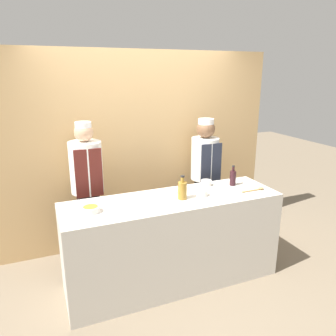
{
  "coord_description": "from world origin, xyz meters",
  "views": [
    {
      "loc": [
        -1.2,
        -2.78,
        2.14
      ],
      "look_at": [
        0.0,
        0.13,
        1.22
      ],
      "focal_mm": 35.0,
      "sensor_mm": 36.0,
      "label": 1
    }
  ],
  "objects_px": {
    "bottle_wine": "(233,178)",
    "cutting_board": "(144,201)",
    "sauce_bowl_red": "(206,183)",
    "sauce_bowl_purple": "(202,193)",
    "wooden_spoon": "(256,189)",
    "chef_right": "(204,176)",
    "sauce_bowl_white": "(178,191)",
    "sauce_bowl_yellow": "(91,209)",
    "bottle_vinegar": "(182,190)",
    "chef_left": "(88,190)"
  },
  "relations": [
    {
      "from": "bottle_vinegar",
      "to": "chef_right",
      "type": "distance_m",
      "value": 0.99
    },
    {
      "from": "sauce_bowl_yellow",
      "to": "cutting_board",
      "type": "distance_m",
      "value": 0.52
    },
    {
      "from": "sauce_bowl_red",
      "to": "bottle_vinegar",
      "type": "relative_size",
      "value": 0.48
    },
    {
      "from": "wooden_spoon",
      "to": "chef_left",
      "type": "distance_m",
      "value": 1.82
    },
    {
      "from": "bottle_vinegar",
      "to": "chef_left",
      "type": "height_order",
      "value": "chef_left"
    },
    {
      "from": "sauce_bowl_white",
      "to": "wooden_spoon",
      "type": "relative_size",
      "value": 0.45
    },
    {
      "from": "sauce_bowl_white",
      "to": "chef_right",
      "type": "xyz_separation_m",
      "value": [
        0.63,
        0.59,
        -0.09
      ]
    },
    {
      "from": "cutting_board",
      "to": "bottle_vinegar",
      "type": "xyz_separation_m",
      "value": [
        0.38,
        -0.07,
        0.08
      ]
    },
    {
      "from": "sauce_bowl_red",
      "to": "wooden_spoon",
      "type": "height_order",
      "value": "sauce_bowl_red"
    },
    {
      "from": "sauce_bowl_yellow",
      "to": "chef_right",
      "type": "bearing_deg",
      "value": 24.77
    },
    {
      "from": "wooden_spoon",
      "to": "chef_left",
      "type": "relative_size",
      "value": 0.17
    },
    {
      "from": "chef_left",
      "to": "chef_right",
      "type": "bearing_deg",
      "value": 0.01
    },
    {
      "from": "chef_right",
      "to": "sauce_bowl_yellow",
      "type": "bearing_deg",
      "value": -155.23
    },
    {
      "from": "sauce_bowl_yellow",
      "to": "sauce_bowl_red",
      "type": "height_order",
      "value": "sauce_bowl_red"
    },
    {
      "from": "sauce_bowl_red",
      "to": "chef_right",
      "type": "bearing_deg",
      "value": 63.43
    },
    {
      "from": "sauce_bowl_yellow",
      "to": "sauce_bowl_purple",
      "type": "distance_m",
      "value": 1.11
    },
    {
      "from": "sauce_bowl_white",
      "to": "sauce_bowl_red",
      "type": "bearing_deg",
      "value": 17.66
    },
    {
      "from": "sauce_bowl_yellow",
      "to": "wooden_spoon",
      "type": "relative_size",
      "value": 0.59
    },
    {
      "from": "sauce_bowl_yellow",
      "to": "bottle_vinegar",
      "type": "bearing_deg",
      "value": -1.21
    },
    {
      "from": "chef_left",
      "to": "sauce_bowl_white",
      "type": "bearing_deg",
      "value": -35.77
    },
    {
      "from": "bottle_vinegar",
      "to": "wooden_spoon",
      "type": "height_order",
      "value": "bottle_vinegar"
    },
    {
      "from": "sauce_bowl_yellow",
      "to": "chef_right",
      "type": "relative_size",
      "value": 0.1
    },
    {
      "from": "sauce_bowl_purple",
      "to": "sauce_bowl_yellow",
      "type": "bearing_deg",
      "value": 179.44
    },
    {
      "from": "sauce_bowl_purple",
      "to": "sauce_bowl_white",
      "type": "height_order",
      "value": "sauce_bowl_purple"
    },
    {
      "from": "sauce_bowl_red",
      "to": "sauce_bowl_purple",
      "type": "xyz_separation_m",
      "value": [
        -0.2,
        -0.26,
        -0.0
      ]
    },
    {
      "from": "bottle_wine",
      "to": "wooden_spoon",
      "type": "xyz_separation_m",
      "value": [
        0.14,
        -0.24,
        -0.08
      ]
    },
    {
      "from": "sauce_bowl_purple",
      "to": "cutting_board",
      "type": "bearing_deg",
      "value": 174.28
    },
    {
      "from": "sauce_bowl_red",
      "to": "bottle_wine",
      "type": "height_order",
      "value": "bottle_wine"
    },
    {
      "from": "cutting_board",
      "to": "chef_left",
      "type": "xyz_separation_m",
      "value": [
        -0.43,
        0.66,
        -0.05
      ]
    },
    {
      "from": "sauce_bowl_purple",
      "to": "sauce_bowl_red",
      "type": "bearing_deg",
      "value": 52.76
    },
    {
      "from": "sauce_bowl_red",
      "to": "chef_left",
      "type": "bearing_deg",
      "value": 159.26
    },
    {
      "from": "sauce_bowl_red",
      "to": "sauce_bowl_white",
      "type": "bearing_deg",
      "value": -162.34
    },
    {
      "from": "sauce_bowl_red",
      "to": "bottle_wine",
      "type": "distance_m",
      "value": 0.3
    },
    {
      "from": "sauce_bowl_purple",
      "to": "wooden_spoon",
      "type": "relative_size",
      "value": 0.45
    },
    {
      "from": "bottle_vinegar",
      "to": "sauce_bowl_red",
      "type": "bearing_deg",
      "value": 32.67
    },
    {
      "from": "sauce_bowl_yellow",
      "to": "wooden_spoon",
      "type": "height_order",
      "value": "sauce_bowl_yellow"
    },
    {
      "from": "sauce_bowl_yellow",
      "to": "chef_left",
      "type": "xyz_separation_m",
      "value": [
        0.09,
        0.71,
        -0.08
      ]
    },
    {
      "from": "cutting_board",
      "to": "chef_left",
      "type": "bearing_deg",
      "value": 123.05
    },
    {
      "from": "wooden_spoon",
      "to": "chef_right",
      "type": "relative_size",
      "value": 0.17
    },
    {
      "from": "cutting_board",
      "to": "wooden_spoon",
      "type": "bearing_deg",
      "value": -7.15
    },
    {
      "from": "bottle_vinegar",
      "to": "chef_left",
      "type": "relative_size",
      "value": 0.15
    },
    {
      "from": "sauce_bowl_red",
      "to": "chef_left",
      "type": "height_order",
      "value": "chef_left"
    },
    {
      "from": "bottle_wine",
      "to": "sauce_bowl_purple",
      "type": "bearing_deg",
      "value": -162.13
    },
    {
      "from": "sauce_bowl_red",
      "to": "bottle_vinegar",
      "type": "height_order",
      "value": "bottle_vinegar"
    },
    {
      "from": "sauce_bowl_white",
      "to": "sauce_bowl_yellow",
      "type": "bearing_deg",
      "value": -172.51
    },
    {
      "from": "sauce_bowl_yellow",
      "to": "chef_left",
      "type": "bearing_deg",
      "value": 83.14
    },
    {
      "from": "bottle_wine",
      "to": "chef_right",
      "type": "height_order",
      "value": "chef_right"
    },
    {
      "from": "bottle_wine",
      "to": "cutting_board",
      "type": "bearing_deg",
      "value": -175.1
    },
    {
      "from": "sauce_bowl_white",
      "to": "bottle_wine",
      "type": "xyz_separation_m",
      "value": [
        0.67,
        0.02,
        0.06
      ]
    },
    {
      "from": "sauce_bowl_white",
      "to": "bottle_vinegar",
      "type": "relative_size",
      "value": 0.51
    }
  ]
}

